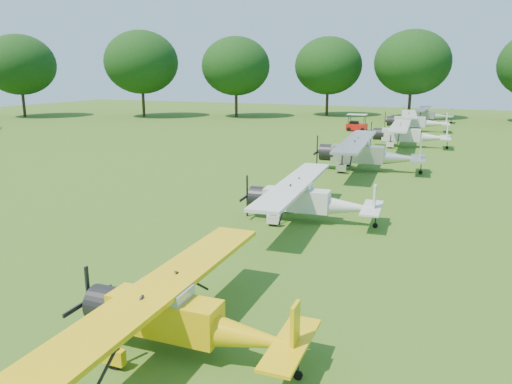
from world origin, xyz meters
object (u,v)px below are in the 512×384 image
Objects in this scene: aircraft_7 at (426,113)px; golf_cart at (356,125)px; aircraft_5 at (407,133)px; aircraft_4 at (366,151)px; aircraft_6 at (414,120)px; aircraft_2 at (181,313)px; aircraft_3 at (307,197)px.

golf_cart is at bearing -114.35° from aircraft_7.
aircraft_7 is at bearing 86.37° from aircraft_5.
aircraft_7 is at bearing 83.78° from aircraft_4.
aircraft_6 is 4.89× the size of golf_cart.
aircraft_5 is at bearing 79.45° from aircraft_4.
aircraft_4 reaches higher than aircraft_7.
aircraft_4 is at bearing -98.30° from aircraft_6.
aircraft_4 is at bearing 88.99° from aircraft_2.
golf_cart is at bearing -169.21° from aircraft_6.
aircraft_2 is at bearing -93.88° from aircraft_4.
aircraft_6 is 1.11× the size of aircraft_7.
aircraft_2 is 63.57m from aircraft_7.
aircraft_3 is 39.48m from aircraft_6.
aircraft_7 is (0.18, 12.05, -0.12)m from aircraft_6.
aircraft_4 is 13.06m from aircraft_5.
aircraft_4 is 1.15× the size of aircraft_7.
aircraft_2 is 38.41m from aircraft_5.
aircraft_4 is (-0.77, 25.40, 0.28)m from aircraft_2.
aircraft_4 is 24.76m from golf_cart.
aircraft_5 reaches higher than aircraft_3.
aircraft_5 is at bearing -93.89° from aircraft_6.
aircraft_4 is at bearing 84.71° from aircraft_3.
aircraft_5 is 1.09× the size of aircraft_7.
golf_cart is (-6.50, -14.18, -0.56)m from aircraft_7.
aircraft_4 reaches higher than aircraft_5.
golf_cart is (-6.87, 49.39, -0.46)m from aircraft_2.
aircraft_7 is (-0.72, 25.16, -0.10)m from aircraft_5.
aircraft_6 is at bearing 84.25° from aircraft_3.
aircraft_4 reaches higher than golf_cart.
aircraft_2 is 0.95× the size of aircraft_3.
aircraft_3 is at bearing -97.60° from aircraft_5.
aircraft_5 is 13.15m from golf_cart.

